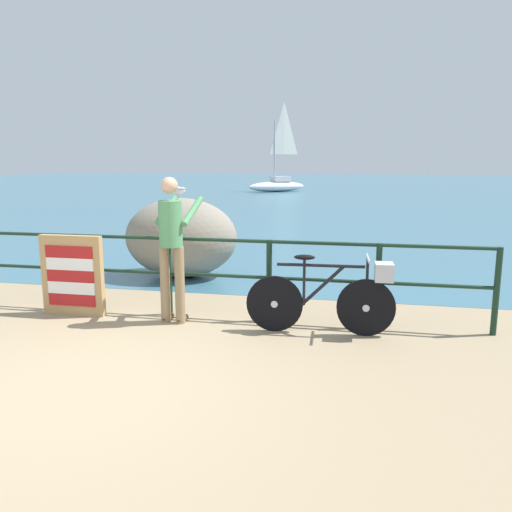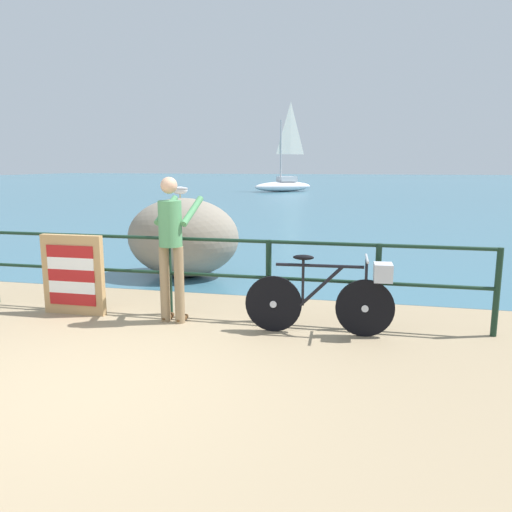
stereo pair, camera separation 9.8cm
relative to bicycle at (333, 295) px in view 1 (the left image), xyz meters
The scene contains 9 objects.
ground_plane 18.30m from the bicycle, 96.61° to the left, with size 120.00×120.00×0.10m, color #937F60.
sea_surface 46.50m from the bicycle, 92.60° to the left, with size 120.00×90.00×0.01m, color #38667A.
promenade_railing 2.14m from the bicycle, behind, with size 7.90×0.07×1.02m.
bicycle is the anchor object (origin of this frame).
person_at_railing 2.02m from the bicycle, behind, with size 0.50×0.66×1.78m.
folded_deckchair_stack 3.32m from the bicycle, behind, with size 0.84×0.10×1.04m.
breakwater_boulder_main 3.72m from the bicycle, 137.37° to the left, with size 1.95×1.47×1.36m.
seagull 3.92m from the bicycle, 137.51° to the left, with size 0.33×0.23×0.23m.
sailboat 30.08m from the bicycle, 100.42° to the left, with size 4.24×3.78×6.16m.
Camera 1 is at (2.36, -3.74, 1.93)m, focal length 35.08 mm.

